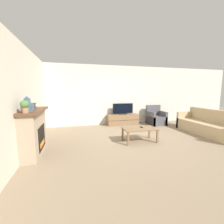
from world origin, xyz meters
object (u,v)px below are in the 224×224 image
Objects in this scene: fireplace at (34,131)px; tv_stand at (123,119)px; remote at (141,127)px; tv at (123,109)px; armchair at (156,118)px; couch at (209,126)px; mantel_vase_centre_left at (32,107)px; potted_plant at (25,106)px; mantel_clock at (34,106)px; coffee_table at (140,130)px; mantel_vase_left at (27,105)px.

fireplace is 4.03m from tv_stand.
remote is (-0.15, -2.25, 0.18)m from tv_stand.
tv reaches higher than tv_stand.
tv is at bearing 169.54° from armchair.
mantel_vase_centre_left is at bearing -176.16° from couch.
remote is at bearing 15.79° from potted_plant.
potted_plant is 0.28× the size of tv.
mantel_clock is 3.01m from coffee_table.
tv_stand is (3.14, 3.10, -1.01)m from potted_plant.
tv is (3.14, 2.34, -0.46)m from mantel_clock.
coffee_table is (2.90, 0.27, -0.82)m from mantel_vase_centre_left.
couch is at bearing -41.32° from tv_stand.
mantel_clock is 0.56× the size of potted_plant.
armchair is 2.17m from couch.
tv_stand reaches higher than remote.
armchair is (4.69, 2.20, -0.28)m from fireplace.
mantel_clock is 0.10× the size of tv_stand.
fireplace is 0.64m from mantel_clock.
tv_stand is at bearing 85.10° from remote.
fireplace reaches higher than tv.
mantel_vase_centre_left is 5.74m from couch.
potted_plant reaches higher than mantel_clock.
couch is (5.66, 0.13, -0.89)m from mantel_clock.
couch reaches higher than coffee_table.
remote is (-1.68, -1.97, 0.14)m from armchair.
coffee_table is (-0.24, -2.32, -0.36)m from tv.
mantel_vase_left is 5.45m from armchair.
potted_plant is 4.52m from tv_stand.
tv is 3.38m from couch.
remote is at bearing -93.83° from tv_stand.
tv_stand is at bearing 169.46° from armchair.
armchair is 0.38× the size of couch.
fireplace is 2.93m from coffee_table.
mantel_vase_left is 0.18m from potted_plant.
couch is at bearing 3.84° from mantel_vase_centre_left.
tv is 0.41× the size of couch.
mantel_vase_left is 2.21× the size of remote.
fireplace is 0.92m from potted_plant.
coffee_table is at bearing 5.27° from mantel_vase_centre_left.
fireplace is at bearing 91.58° from potted_plant.
couch is at bearing 7.08° from mantel_vase_left.
potted_plant is at bearing -90.06° from mantel_clock.
mantel_vase_centre_left is 0.12× the size of tv_stand.
mantel_vase_centre_left reaches higher than tv_stand.
mantel_vase_left is at bearing -137.09° from tv_stand.
potted_plant is (-0.00, -0.75, 0.07)m from mantel_clock.
remote is at bearing -93.84° from tv.
fireplace is 0.82m from mantel_vase_left.
mantel_vase_centre_left is 3.10m from remote.
couch is at bearing -0.28° from remote.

